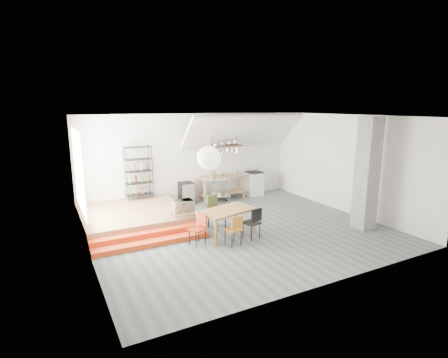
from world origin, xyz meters
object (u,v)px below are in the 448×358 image
mini_fridge (186,193)px  rolling_cart (217,188)px  stove (254,183)px  dining_table (227,212)px

mini_fridge → rolling_cart: bearing=-27.0°
stove → rolling_cart: size_ratio=1.18×
stove → rolling_cart: 1.91m
stove → mini_fridge: size_ratio=1.48×
dining_table → rolling_cart: bearing=54.5°
rolling_cart → mini_fridge: (-0.98, 0.50, -0.19)m
stove → mini_fridge: 2.84m
stove → dining_table: size_ratio=0.70×
rolling_cart → mini_fridge: bearing=166.4°
stove → rolling_cart: bearing=-166.2°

